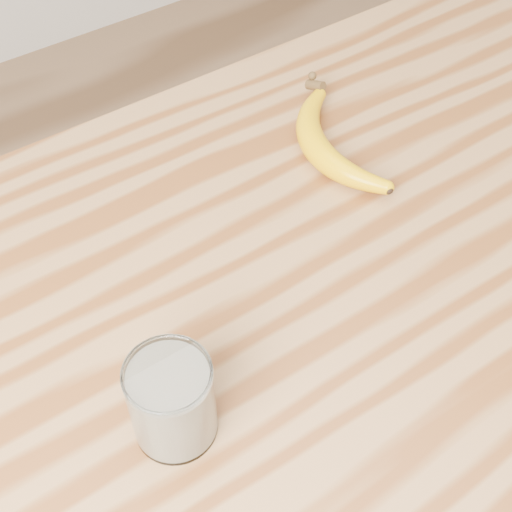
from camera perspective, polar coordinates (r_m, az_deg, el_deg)
table at (r=1.02m, az=7.81°, el=-2.92°), size 1.20×0.80×0.90m
smoothie_glass at (r=0.71m, az=-6.74°, el=-11.47°), size 0.09×0.09×0.11m
banana at (r=1.00m, az=4.76°, el=8.63°), size 0.18×0.33×0.04m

